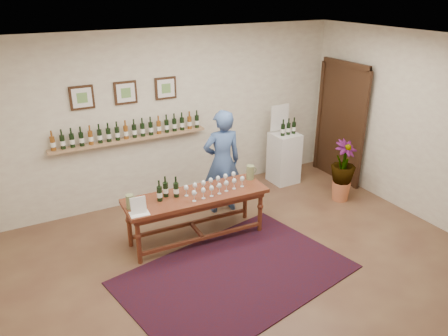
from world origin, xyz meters
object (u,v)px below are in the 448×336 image
display_pedestal (284,158)px  person (222,162)px  potted_plant (343,171)px  tasting_table (196,201)px

display_pedestal → person: (-1.52, -0.45, 0.38)m
display_pedestal → potted_plant: bearing=-69.1°
potted_plant → person: (-1.94, 0.64, 0.31)m
person → potted_plant: bearing=169.3°
potted_plant → person: bearing=161.7°
tasting_table → person: bearing=41.1°
display_pedestal → potted_plant: 1.17m
tasting_table → display_pedestal: size_ratio=2.19×
potted_plant → tasting_table: bearing=179.0°
tasting_table → potted_plant: 2.67m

